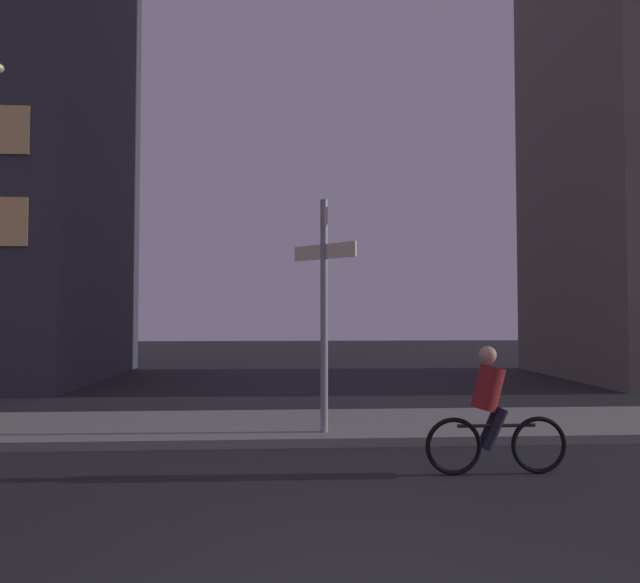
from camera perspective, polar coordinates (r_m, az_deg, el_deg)
sidewalk_kerb at (r=10.34m, az=-0.97°, el=-13.07°), size 40.00×2.69×0.14m
signpost at (r=9.33m, az=0.41°, el=-0.33°), size 0.94×1.25×3.72m
cyclist at (r=7.80m, az=16.53°, el=-11.50°), size 1.82×0.32×1.61m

